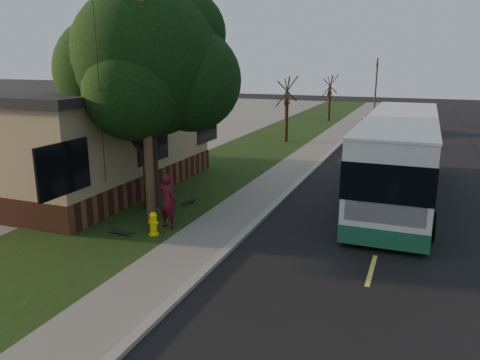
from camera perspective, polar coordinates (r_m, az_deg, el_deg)
name	(u,v)px	position (r m, az deg, el deg)	size (l,w,h in m)	color
ground	(231,249)	(13.83, -1.13, -8.35)	(120.00, 120.00, 0.00)	black
road	(396,181)	(22.43, 18.48, -0.10)	(8.00, 80.00, 0.01)	black
curb	(310,172)	(22.93, 8.50, 0.95)	(0.25, 80.00, 0.12)	gray
sidewalk	(290,171)	(23.17, 6.09, 1.12)	(2.00, 80.00, 0.08)	slate
grass_verge	(225,165)	(24.30, -1.89, 1.81)	(5.00, 80.00, 0.07)	black
building_lot	(70,152)	(29.65, -19.97, 3.23)	(15.00, 80.00, 0.04)	slate
fire_hydrant	(153,224)	(14.81, -10.51, -5.24)	(0.32, 0.32, 0.74)	yellow
utility_pole	(145,84)	(15.19, -11.55, 11.42)	(2.86, 3.21, 9.07)	#473321
leafy_tree	(149,65)	(17.04, -11.08, 13.55)	(6.30, 6.00, 7.80)	black
bare_tree_near	(287,110)	(31.10, 5.70, 8.49)	(1.38, 1.21, 4.31)	black
bare_tree_far	(329,99)	(42.64, 10.85, 9.72)	(1.38, 1.21, 4.03)	black
traffic_signal	(376,84)	(46.03, 16.24, 11.19)	(0.18, 0.22, 5.50)	#2D2D30
transit_bus	(399,155)	(19.33, 18.81, 2.91)	(2.79, 12.10, 3.27)	silver
skateboarder	(168,201)	(15.19, -8.81, -2.50)	(0.66, 0.43, 1.81)	#4E0F1A
skateboard_main	(190,201)	(17.93, -6.13, -2.59)	(0.30, 0.84, 0.08)	black
skateboard_spare	(121,232)	(15.17, -14.31, -6.19)	(0.85, 0.27, 0.08)	black
dumpster	(94,160)	(23.29, -17.35, 2.33)	(1.73, 1.47, 1.36)	black
distant_car	(374,123)	(36.68, 16.05, 6.75)	(1.84, 4.56, 1.55)	black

